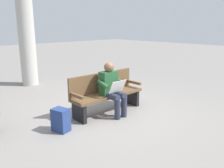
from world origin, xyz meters
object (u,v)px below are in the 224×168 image
object	(u,v)px
backpack	(61,120)
support_pillar	(25,21)
person_seated	(112,87)
bench_near	(106,92)

from	to	relation	value
backpack	support_pillar	distance (m)	4.42
backpack	person_seated	bearing A→B (deg)	177.62
backpack	support_pillar	world-z (taller)	support_pillar
support_pillar	person_seated	bearing A→B (deg)	91.11
backpack	support_pillar	xyz separation A→B (m)	(-1.21, -3.82, 1.86)
bench_near	backpack	size ratio (longest dim) A/B	4.09
bench_near	person_seated	world-z (taller)	person_seated
bench_near	backpack	xyz separation A→B (m)	(1.32, 0.18, -0.24)
bench_near	person_seated	size ratio (longest dim) A/B	1.54
backpack	support_pillar	bearing A→B (deg)	-107.58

